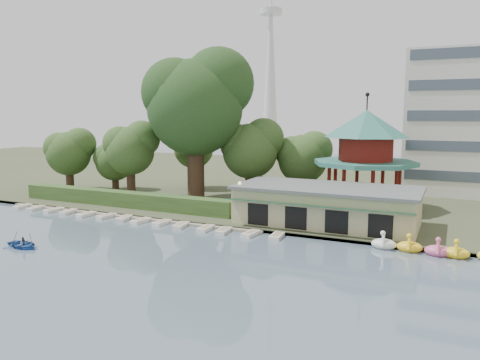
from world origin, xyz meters
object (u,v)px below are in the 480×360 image
Objects in this scene: big_tree at (197,100)px; pavilion at (365,149)px; rowboat_with_passengers at (23,242)px; dock at (126,216)px; boathouse at (326,205)px.

pavilion is at bearing 10.34° from big_tree.
pavilion is at bearing 49.34° from rowboat_with_passengers.
rowboat_with_passengers is (-0.45, -13.67, 0.37)m from dock.
boathouse is at bearing -101.28° from pavilion.
dock is 13.68m from rowboat_with_passengers.
pavilion is 0.68× the size of big_tree.
big_tree reaches higher than boathouse.
pavilion is at bearing 78.72° from boathouse.
boathouse is 0.94× the size of big_tree.
big_tree is 28.09m from rowboat_with_passengers.
boathouse is 11.43m from pavilion.
rowboat_with_passengers is (-3.62, -24.67, -12.94)m from big_tree.
dock is 29.14m from pavilion.
big_tree is at bearing -169.66° from pavilion.
big_tree is at bearing 161.71° from boathouse.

